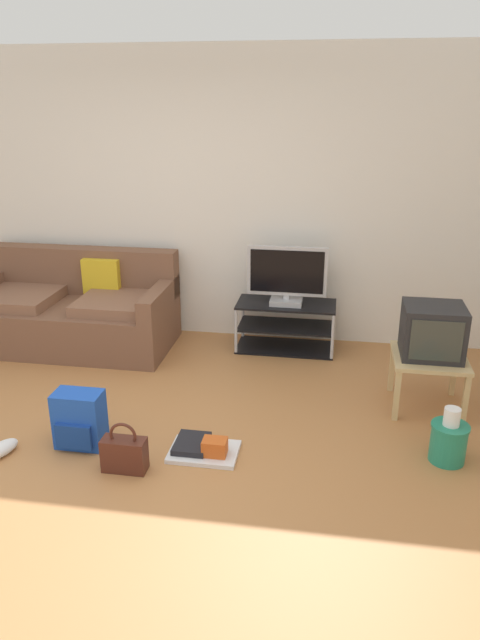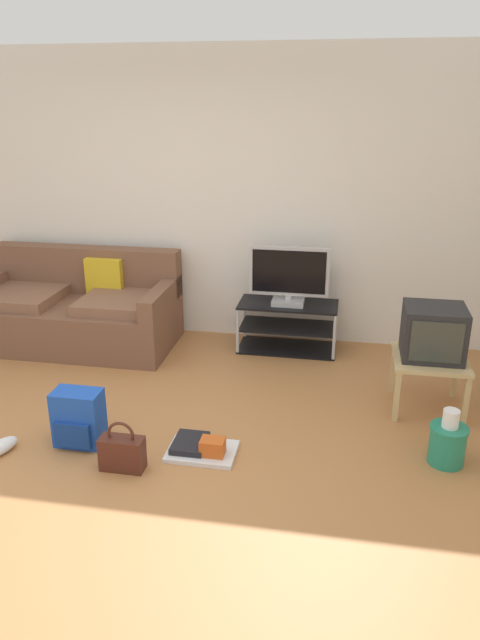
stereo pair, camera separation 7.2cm
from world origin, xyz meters
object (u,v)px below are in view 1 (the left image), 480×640
object	(u,v)px
couch	(74,311)
backpack	(80,420)
crt_tv	(433,331)
floor_tray	(203,448)
cleaning_bucket	(449,439)
tv_stand	(286,326)
flat_tv	(287,276)
side_table	(429,364)
handbag	(124,453)

from	to	relation	value
couch	backpack	xyz separation A→B (m)	(0.79, -1.71, -0.13)
backpack	crt_tv	bearing A→B (deg)	25.92
crt_tv	floor_tray	world-z (taller)	crt_tv
cleaning_bucket	crt_tv	bearing A→B (deg)	94.19
backpack	floor_tray	size ratio (longest dim) A/B	0.86
couch	floor_tray	distance (m)	2.37
cleaning_bucket	floor_tray	size ratio (longest dim) A/B	0.84
cleaning_bucket	floor_tray	distance (m)	1.61
backpack	tv_stand	bearing A→B (deg)	61.32
flat_tv	backpack	distance (m)	2.31
couch	cleaning_bucket	bearing A→B (deg)	-24.78
tv_stand	crt_tv	world-z (taller)	crt_tv
crt_tv	cleaning_bucket	distance (m)	0.88
backpack	cleaning_bucket	bearing A→B (deg)	9.04
flat_tv	floor_tray	world-z (taller)	flat_tv
side_table	handbag	distance (m)	2.33
crt_tv	side_table	bearing A→B (deg)	-90.00
cleaning_bucket	flat_tv	bearing A→B (deg)	126.22
tv_stand	floor_tray	distance (m)	1.93
cleaning_bucket	couch	bearing A→B (deg)	155.22
side_table	crt_tv	size ratio (longest dim) A/B	1.23
couch	cleaning_bucket	size ratio (longest dim) A/B	4.91
backpack	couch	bearing A→B (deg)	118.91
side_table	couch	bearing A→B (deg)	166.50
flat_tv	cleaning_bucket	world-z (taller)	flat_tv
couch	cleaning_bucket	world-z (taller)	couch
tv_stand	flat_tv	xyz separation A→B (m)	(-0.00, -0.02, 0.50)
backpack	handbag	bearing A→B (deg)	-26.44
tv_stand	backpack	bearing A→B (deg)	-122.74
crt_tv	backpack	bearing A→B (deg)	-158.15
backpack	floor_tray	world-z (taller)	backpack
crt_tv	floor_tray	size ratio (longest dim) A/B	0.96
side_table	crt_tv	distance (m)	0.26
flat_tv	backpack	world-z (taller)	flat_tv
handbag	tv_stand	bearing A→B (deg)	68.84
tv_stand	side_table	size ratio (longest dim) A/B	1.69
flat_tv	crt_tv	size ratio (longest dim) A/B	1.64
couch	side_table	xyz separation A→B (m)	(3.18, -0.76, 0.04)
side_table	cleaning_bucket	world-z (taller)	side_table
flat_tv	cleaning_bucket	distance (m)	2.15
side_table	handbag	xyz separation A→B (m)	(-2.00, -1.18, -0.24)
flat_tv	couch	bearing A→B (deg)	-175.05
side_table	floor_tray	xyz separation A→B (m)	(-1.54, -0.92, -0.32)
tv_stand	floor_tray	xyz separation A→B (m)	(-0.38, -1.88, -0.19)
backpack	cleaning_bucket	xyz separation A→B (m)	(2.45, 0.21, -0.04)
flat_tv	side_table	world-z (taller)	flat_tv
couch	handbag	size ratio (longest dim) A/B	5.53
crt_tv	cleaning_bucket	xyz separation A→B (m)	(0.05, -0.75, -0.46)
tv_stand	cleaning_bucket	xyz separation A→B (m)	(1.22, -1.69, -0.07)
backpack	flat_tv	bearing A→B (deg)	61.01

